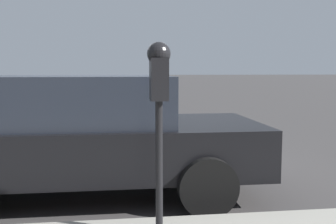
# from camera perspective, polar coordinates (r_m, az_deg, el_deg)

# --- Properties ---
(ground_plane) EXTENTS (220.00, 220.00, 0.00)m
(ground_plane) POSITION_cam_1_polar(r_m,az_deg,el_deg) (5.95, -6.14, -8.99)
(ground_plane) COLOR #3D3A3A
(parking_meter) EXTENTS (0.21, 0.19, 1.60)m
(parking_meter) POSITION_cam_1_polar(r_m,az_deg,el_deg) (3.16, -1.33, 3.36)
(parking_meter) COLOR black
(parking_meter) RESTS_ON sidewalk
(car_black) EXTENTS (2.00, 4.28, 1.48)m
(car_black) POSITION_cam_1_polar(r_m,az_deg,el_deg) (4.93, -12.43, -3.05)
(car_black) COLOR black
(car_black) RESTS_ON ground_plane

